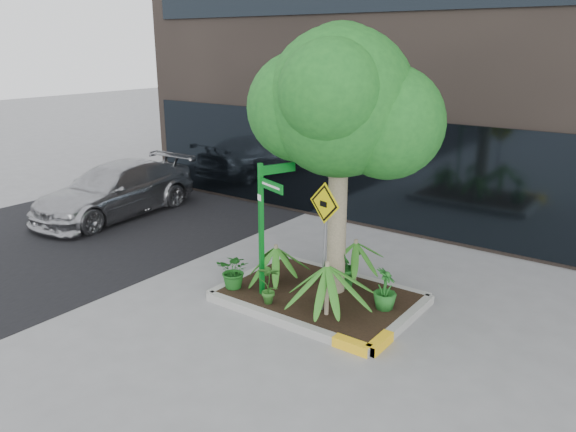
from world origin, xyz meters
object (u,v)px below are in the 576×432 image
Objects in this scene: tree at (341,102)px; parked_car at (115,190)px; cattle_sign at (324,225)px; street_sign_post at (265,219)px.

tree reaches higher than parked_car.
cattle_sign is (0.23, -0.77, -1.84)m from tree.
cattle_sign is at bearing -15.91° from parked_car.
street_sign_post is 1.15× the size of cattle_sign.
parked_car is at bearing -174.54° from street_sign_post.
parked_car is 1.87× the size of street_sign_post.
street_sign_post reaches higher than cattle_sign.
tree is 1.90× the size of street_sign_post.
street_sign_post is (6.41, -1.77, 0.86)m from parked_car.
street_sign_post is at bearing -18.81° from parked_car.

